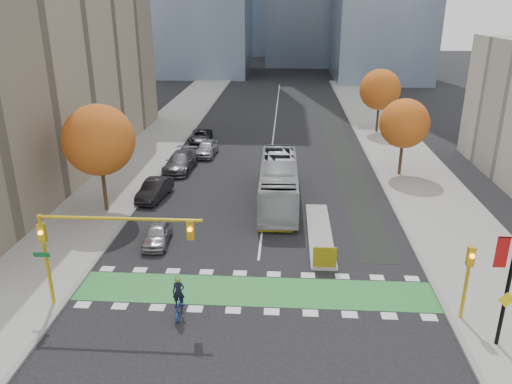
# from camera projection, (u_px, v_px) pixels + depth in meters

# --- Properties ---
(ground) EXTENTS (300.00, 300.00, 0.00)m
(ground) POSITION_uv_depth(u_px,v_px,m) (253.00, 307.00, 26.19)
(ground) COLOR black
(ground) RESTS_ON ground
(sidewalk_west) EXTENTS (7.00, 120.00, 0.15)m
(sidewalk_west) POSITION_uv_depth(u_px,v_px,m) (121.00, 176.00, 45.60)
(sidewalk_west) COLOR gray
(sidewalk_west) RESTS_ON ground
(sidewalk_east) EXTENTS (7.00, 120.00, 0.15)m
(sidewalk_east) POSITION_uv_depth(u_px,v_px,m) (421.00, 182.00, 44.02)
(sidewalk_east) COLOR gray
(sidewalk_east) RESTS_ON ground
(curb_west) EXTENTS (0.30, 120.00, 0.16)m
(curb_west) POSITION_uv_depth(u_px,v_px,m) (159.00, 177.00, 45.40)
(curb_west) COLOR gray
(curb_west) RESTS_ON ground
(curb_east) EXTENTS (0.30, 120.00, 0.16)m
(curb_east) POSITION_uv_depth(u_px,v_px,m) (381.00, 181.00, 44.22)
(curb_east) COLOR gray
(curb_east) RESTS_ON ground
(bike_crossing) EXTENTS (20.00, 3.00, 0.01)m
(bike_crossing) POSITION_uv_depth(u_px,v_px,m) (255.00, 291.00, 27.59)
(bike_crossing) COLOR #297E33
(bike_crossing) RESTS_ON ground
(centre_line) EXTENTS (0.15, 70.00, 0.01)m
(centre_line) POSITION_uv_depth(u_px,v_px,m) (274.00, 127.00, 63.48)
(centre_line) COLOR silver
(centre_line) RESTS_ON ground
(bike_lane_paint) EXTENTS (2.50, 50.00, 0.01)m
(bike_lane_paint) POSITION_uv_depth(u_px,v_px,m) (341.00, 150.00, 53.72)
(bike_lane_paint) COLOR black
(bike_lane_paint) RESTS_ON ground
(median_island) EXTENTS (1.60, 10.00, 0.16)m
(median_island) POSITION_uv_depth(u_px,v_px,m) (320.00, 233.00, 34.32)
(median_island) COLOR gray
(median_island) RESTS_ON ground
(hazard_board) EXTENTS (1.40, 0.12, 1.30)m
(hazard_board) POSITION_uv_depth(u_px,v_px,m) (325.00, 257.00, 29.59)
(hazard_board) COLOR yellow
(hazard_board) RESTS_ON median_island
(tree_west) EXTENTS (5.20, 5.20, 8.22)m
(tree_west) POSITION_uv_depth(u_px,v_px,m) (99.00, 140.00, 36.08)
(tree_west) COLOR #332114
(tree_west) RESTS_ON ground
(tree_east_near) EXTENTS (4.40, 4.40, 7.08)m
(tree_east_near) POSITION_uv_depth(u_px,v_px,m) (404.00, 124.00, 44.26)
(tree_east_near) COLOR #332114
(tree_east_near) RESTS_ON ground
(tree_east_far) EXTENTS (4.80, 4.80, 7.65)m
(tree_east_far) POSITION_uv_depth(u_px,v_px,m) (380.00, 90.00, 59.01)
(tree_east_far) COLOR #332114
(tree_east_far) RESTS_ON ground
(traffic_signal_west) EXTENTS (8.53, 0.56, 5.20)m
(traffic_signal_west) POSITION_uv_depth(u_px,v_px,m) (93.00, 238.00, 24.74)
(traffic_signal_west) COLOR #BF9914
(traffic_signal_west) RESTS_ON ground
(traffic_signal_east) EXTENTS (0.35, 0.43, 4.10)m
(traffic_signal_east) POSITION_uv_depth(u_px,v_px,m) (468.00, 272.00, 24.13)
(traffic_signal_east) COLOR #BF9914
(traffic_signal_east) RESTS_ON ground
(cyclist) EXTENTS (0.78, 1.94, 2.20)m
(cyclist) POSITION_uv_depth(u_px,v_px,m) (179.00, 303.00, 25.25)
(cyclist) COLOR navy
(cyclist) RESTS_ON ground
(bus) EXTENTS (3.02, 12.22, 3.39)m
(bus) POSITION_uv_depth(u_px,v_px,m) (279.00, 182.00, 39.23)
(bus) COLOR #AEB4B6
(bus) RESTS_ON ground
(parked_car_a) EXTENTS (1.81, 4.03, 1.35)m
(parked_car_a) POSITION_uv_depth(u_px,v_px,m) (157.00, 234.00, 32.88)
(parked_car_a) COLOR gray
(parked_car_a) RESTS_ON ground
(parked_car_b) EXTENTS (2.23, 4.88, 1.55)m
(parked_car_b) POSITION_uv_depth(u_px,v_px,m) (155.00, 189.00, 40.34)
(parked_car_b) COLOR black
(parked_car_b) RESTS_ON ground
(parked_car_c) EXTENTS (2.70, 5.95, 1.69)m
(parked_car_c) POSITION_uv_depth(u_px,v_px,m) (180.00, 162.00, 47.09)
(parked_car_c) COLOR #45454A
(parked_car_c) RESTS_ON ground
(parked_car_d) EXTENTS (2.61, 5.14, 1.39)m
(parked_car_d) POSITION_uv_depth(u_px,v_px,m) (201.00, 137.00, 56.45)
(parked_car_d) COLOR black
(parked_car_d) RESTS_ON ground
(parked_car_e) EXTENTS (2.13, 4.75, 1.58)m
(parked_car_e) POSITION_uv_depth(u_px,v_px,m) (207.00, 148.00, 51.67)
(parked_car_e) COLOR #9C9BA1
(parked_car_e) RESTS_ON ground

